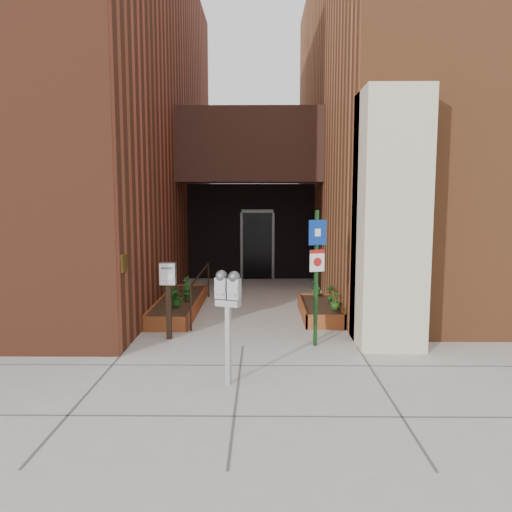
{
  "coord_description": "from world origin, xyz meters",
  "views": [
    {
      "loc": [
        0.32,
        -8.47,
        2.61
      ],
      "look_at": [
        0.21,
        1.8,
        1.38
      ],
      "focal_mm": 35.0,
      "sensor_mm": 36.0,
      "label": 1
    }
  ],
  "objects": [
    {
      "name": "shrub_right_a",
      "position": [
        1.85,
        1.59,
        0.48
      ],
      "size": [
        0.29,
        0.29,
        0.37
      ],
      "primitive_type": "imported",
      "rotation": [
        0.0,
        0.0,
        0.93
      ],
      "color": "#235016",
      "rests_on": "planter_right"
    },
    {
      "name": "planter_left",
      "position": [
        -1.55,
        2.7,
        0.13
      ],
      "size": [
        0.9,
        3.6,
        0.3
      ],
      "color": "brown",
      "rests_on": "ground"
    },
    {
      "name": "shrub_left_c",
      "position": [
        -1.71,
        2.83,
        0.49
      ],
      "size": [
        0.3,
        0.3,
        0.38
      ],
      "primitive_type": "imported",
      "rotation": [
        0.0,
        0.0,
        4.07
      ],
      "color": "#1E5E1B",
      "rests_on": "planter_left"
    },
    {
      "name": "ground",
      "position": [
        0.0,
        0.0,
        0.0
      ],
      "size": [
        80.0,
        80.0,
        0.0
      ],
      "primitive_type": "plane",
      "color": "#9E9991",
      "rests_on": "ground"
    },
    {
      "name": "shrub_left_b",
      "position": [
        -1.34,
        2.49,
        0.49
      ],
      "size": [
        0.29,
        0.29,
        0.38
      ],
      "primitive_type": "imported",
      "rotation": [
        0.0,
        0.0,
        2.2
      ],
      "color": "#1C5919",
      "rests_on": "planter_left"
    },
    {
      "name": "payment_dropbox",
      "position": [
        -1.37,
        0.46,
        1.02
      ],
      "size": [
        0.28,
        0.22,
        1.41
      ],
      "color": "black",
      "rests_on": "ground"
    },
    {
      "name": "handrail",
      "position": [
        -1.05,
        2.65,
        0.75
      ],
      "size": [
        0.04,
        3.34,
        0.9
      ],
      "color": "black",
      "rests_on": "ground"
    },
    {
      "name": "shrub_left_d",
      "position": [
        -1.49,
        3.41,
        0.5
      ],
      "size": [
        0.3,
        0.3,
        0.4
      ],
      "primitive_type": "imported",
      "rotation": [
        0.0,
        0.0,
        5.53
      ],
      "color": "#1B5D1A",
      "rests_on": "planter_left"
    },
    {
      "name": "architecture",
      "position": [
        -0.18,
        6.89,
        4.98
      ],
      "size": [
        20.0,
        14.6,
        10.0
      ],
      "color": "brown",
      "rests_on": "ground"
    },
    {
      "name": "parking_meter",
      "position": [
        -0.14,
        -1.76,
        1.24
      ],
      "size": [
        0.37,
        0.24,
        1.61
      ],
      "color": "#AAAAAD",
      "rests_on": "ground"
    },
    {
      "name": "shrub_right_b",
      "position": [
        1.85,
        2.36,
        0.49
      ],
      "size": [
        0.23,
        0.23,
        0.37
      ],
      "primitive_type": "imported",
      "rotation": [
        0.0,
        0.0,
        2.96
      ],
      "color": "#175218",
      "rests_on": "planter_right"
    },
    {
      "name": "shrub_right_c",
      "position": [
        1.63,
        3.1,
        0.48
      ],
      "size": [
        0.39,
        0.39,
        0.36
      ],
      "primitive_type": "imported",
      "rotation": [
        0.0,
        0.0,
        4.5
      ],
      "color": "#29601B",
      "rests_on": "planter_right"
    },
    {
      "name": "planter_right",
      "position": [
        1.6,
        2.2,
        0.13
      ],
      "size": [
        0.8,
        2.2,
        0.3
      ],
      "color": "brown",
      "rests_on": "ground"
    },
    {
      "name": "sign_post",
      "position": [
        1.28,
        0.05,
        1.46
      ],
      "size": [
        0.31,
        0.13,
        2.38
      ],
      "color": "#153916",
      "rests_on": "ground"
    },
    {
      "name": "shrub_left_a",
      "position": [
        -1.47,
        1.89,
        0.48
      ],
      "size": [
        0.38,
        0.38,
        0.36
      ],
      "primitive_type": "imported",
      "rotation": [
        0.0,
        0.0,
        0.19
      ],
      "color": "#175319",
      "rests_on": "planter_left"
    }
  ]
}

